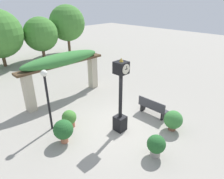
# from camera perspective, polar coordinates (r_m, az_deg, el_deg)

# --- Properties ---
(ground_plane) EXTENTS (60.00, 60.00, 0.00)m
(ground_plane) POSITION_cam_1_polar(r_m,az_deg,el_deg) (9.42, 2.36, -10.62)
(ground_plane) COLOR gray
(pedestal_clock) EXTENTS (0.49, 0.54, 3.34)m
(pedestal_clock) POSITION_cam_1_polar(r_m,az_deg,el_deg) (8.44, 2.44, -2.74)
(pedestal_clock) COLOR black
(pedestal_clock) RESTS_ON ground
(pergola) EXTENTS (5.34, 1.04, 2.69)m
(pergola) POSITION_cam_1_polar(r_m,az_deg,el_deg) (11.57, -13.90, 7.18)
(pergola) COLOR #BCB299
(pergola) RESTS_ON ground
(potted_plant_near_left) EXTENTS (0.66, 0.66, 0.82)m
(potted_plant_near_left) POSITION_cam_1_polar(r_m,az_deg,el_deg) (9.42, -12.11, -8.04)
(potted_plant_near_left) COLOR #9E563D
(potted_plant_near_left) RESTS_ON ground
(potted_plant_near_right) EXTENTS (0.82, 0.82, 0.95)m
(potted_plant_near_right) POSITION_cam_1_polar(r_m,az_deg,el_deg) (9.35, 17.08, -8.32)
(potted_plant_near_right) COLOR brown
(potted_plant_near_right) RESTS_ON ground
(potted_plant_far_left) EXTENTS (0.81, 0.81, 1.03)m
(potted_plant_far_left) POSITION_cam_1_polar(r_m,az_deg,el_deg) (8.44, -13.73, -11.17)
(potted_plant_far_left) COLOR #B26B4C
(potted_plant_far_left) RESTS_ON ground
(potted_plant_far_right) EXTENTS (0.70, 0.70, 0.89)m
(potted_plant_far_right) POSITION_cam_1_polar(r_m,az_deg,el_deg) (7.82, 12.50, -15.21)
(potted_plant_far_right) COLOR gray
(potted_plant_far_right) RESTS_ON ground
(park_bench) EXTENTS (0.42, 1.53, 0.89)m
(park_bench) POSITION_cam_1_polar(r_m,az_deg,el_deg) (10.27, 11.47, -5.03)
(park_bench) COLOR #38383D
(park_bench) RESTS_ON ground
(lamp_post) EXTENTS (0.28, 0.28, 2.83)m
(lamp_post) POSITION_cam_1_polar(r_m,az_deg,el_deg) (8.78, -18.18, -0.31)
(lamp_post) COLOR black
(lamp_post) RESTS_ON ground
(tree_line) EXTENTS (15.58, 4.07, 4.89)m
(tree_line) POSITION_cam_1_polar(r_m,az_deg,el_deg) (19.35, -28.10, 14.09)
(tree_line) COLOR brown
(tree_line) RESTS_ON ground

